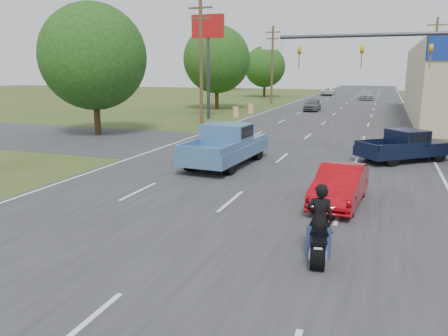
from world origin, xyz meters
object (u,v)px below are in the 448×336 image
at_px(distant_car_white, 328,92).
at_px(distant_car_grey, 312,105).
at_px(rider, 319,224).
at_px(blue_pickup, 227,144).
at_px(navy_pickup, 407,145).
at_px(distant_car_silver, 367,95).
at_px(motorcycle, 319,240).
at_px(red_convertible, 340,185).

bearing_deg(distant_car_white, distant_car_grey, 93.14).
bearing_deg(rider, blue_pickup, -65.80).
distance_m(navy_pickup, distant_car_grey, 27.14).
xyz_separation_m(rider, blue_pickup, (-5.60, 9.27, 0.11)).
relative_size(distant_car_grey, distant_car_white, 0.83).
bearing_deg(distant_car_silver, distant_car_grey, -103.94).
distance_m(distant_car_silver, distant_car_white, 12.16).
xyz_separation_m(distant_car_grey, distant_car_silver, (4.81, 21.69, 0.06)).
xyz_separation_m(motorcycle, navy_pickup, (2.41, 13.04, 0.31)).
xyz_separation_m(rider, distant_car_white, (-8.23, 70.45, -0.20)).
bearing_deg(blue_pickup, motorcycle, -54.96).
xyz_separation_m(blue_pickup, distant_car_grey, (-0.53, 29.47, -0.31)).
bearing_deg(blue_pickup, navy_pickup, 28.85).
height_order(rider, distant_car_grey, rider).
bearing_deg(blue_pickup, distant_car_silver, 89.23).
height_order(red_convertible, navy_pickup, navy_pickup).
relative_size(red_convertible, rider, 2.26).
relative_size(blue_pickup, distant_car_grey, 1.51).
bearing_deg(motorcycle, distant_car_white, 89.71).
relative_size(navy_pickup, distant_car_grey, 1.20).
bearing_deg(motorcycle, navy_pickup, 72.57).
relative_size(motorcycle, navy_pickup, 0.45).
bearing_deg(motorcycle, red_convertible, 82.57).
bearing_deg(navy_pickup, rider, -51.15).
distance_m(red_convertible, rider, 4.60).
xyz_separation_m(distant_car_silver, distant_car_white, (-6.91, 10.01, -0.07)).
relative_size(motorcycle, blue_pickup, 0.36).
bearing_deg(distant_car_silver, distant_car_white, 123.14).
bearing_deg(navy_pickup, distant_car_white, 149.90).
bearing_deg(distant_car_grey, red_convertible, -80.88).
xyz_separation_m(red_convertible, distant_car_white, (-8.28, 65.85, 0.02)).
xyz_separation_m(blue_pickup, distant_car_silver, (4.28, 51.17, -0.25)).
bearing_deg(blue_pickup, distant_car_grey, 95.03).
relative_size(blue_pickup, navy_pickup, 1.26).
bearing_deg(motorcycle, distant_car_grey, 92.04).
bearing_deg(rider, navy_pickup, -107.50).
height_order(rider, navy_pickup, rider).
xyz_separation_m(red_convertible, navy_pickup, (2.37, 8.39, 0.14)).
distance_m(navy_pickup, distant_car_silver, 47.60).
height_order(red_convertible, blue_pickup, blue_pickup).
bearing_deg(distant_car_grey, rider, -82.14).
relative_size(red_convertible, distant_car_silver, 0.78).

